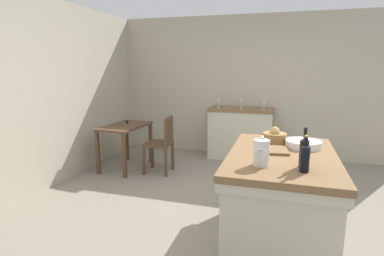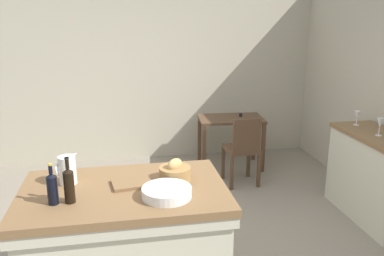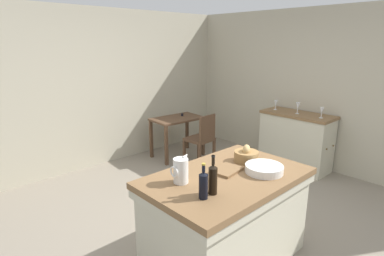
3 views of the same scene
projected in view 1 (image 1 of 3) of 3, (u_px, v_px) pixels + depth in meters
ground_plane at (228, 215)px, 3.56m from camera, size 6.76×6.76×0.00m
wall_back at (34, 96)px, 4.03m from camera, size 5.32×0.12×2.60m
wall_right at (254, 87)px, 5.74m from camera, size 0.12×5.20×2.60m
island_table at (280, 195)px, 2.95m from camera, size 1.52×0.97×0.89m
side_cabinet at (240, 133)px, 5.64m from camera, size 0.52×1.17×0.93m
writing_desk at (125, 132)px, 5.07m from camera, size 0.94×0.63×0.78m
wooden_chair at (162, 142)px, 4.88m from camera, size 0.42×0.42×0.91m
pitcher at (261, 152)px, 2.51m from camera, size 0.17×0.13×0.26m
wash_bowl at (303, 144)px, 3.09m from camera, size 0.35×0.35×0.07m
bread_basket at (275, 137)px, 3.25m from camera, size 0.25×0.25×0.18m
cutting_board at (276, 150)px, 2.94m from camera, size 0.32×0.25×0.02m
wine_bottle_dark at (304, 152)px, 2.46m from camera, size 0.07×0.07×0.33m
wine_bottle_amber at (305, 157)px, 2.36m from camera, size 0.07×0.07×0.29m
wine_glass_far_left at (264, 103)px, 5.37m from camera, size 0.07×0.07×0.17m
wine_glass_left at (241, 102)px, 5.49m from camera, size 0.07×0.07×0.18m
wine_glass_middle at (219, 102)px, 5.62m from camera, size 0.07×0.07×0.16m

